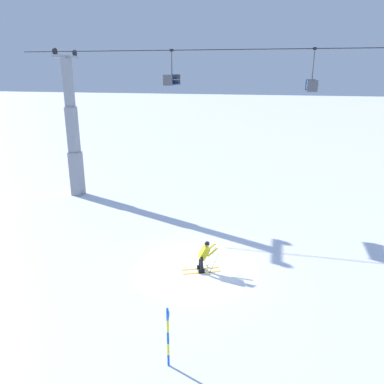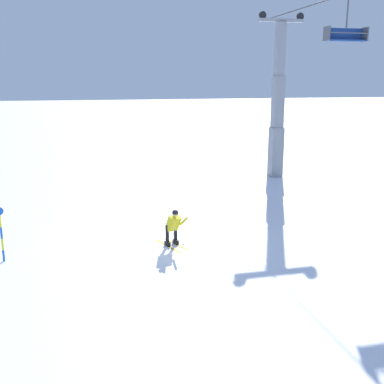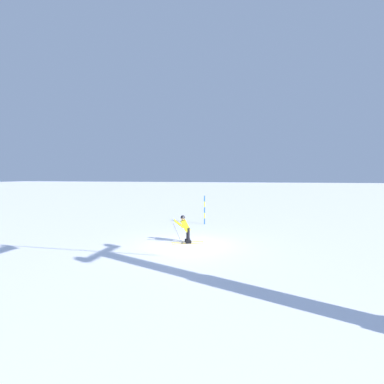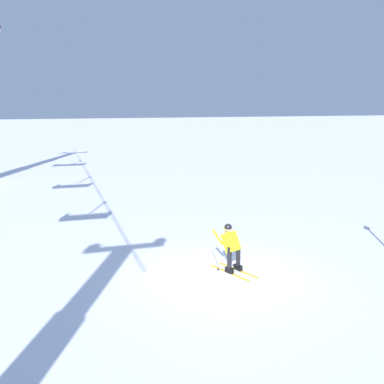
{
  "view_description": "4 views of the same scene",
  "coord_description": "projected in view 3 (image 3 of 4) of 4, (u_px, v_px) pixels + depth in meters",
  "views": [
    {
      "loc": [
        3.15,
        -15.31,
        8.59
      ],
      "look_at": [
        -0.58,
        0.83,
        3.3
      ],
      "focal_mm": 35.68,
      "sensor_mm": 36.0,
      "label": 1
    },
    {
      "loc": [
        16.16,
        -3.46,
        6.02
      ],
      "look_at": [
        -0.36,
        0.51,
        1.88
      ],
      "focal_mm": 43.24,
      "sensor_mm": 36.0,
      "label": 2
    },
    {
      "loc": [
        -3.39,
        13.98,
        3.48
      ],
      "look_at": [
        -0.6,
        1.79,
        2.76
      ],
      "focal_mm": 27.2,
      "sensor_mm": 36.0,
      "label": 3
    },
    {
      "loc": [
        -12.08,
        4.72,
        5.04
      ],
      "look_at": [
        0.25,
        0.88,
        2.5
      ],
      "focal_mm": 43.12,
      "sensor_mm": 36.0,
      "label": 4
    }
  ],
  "objects": [
    {
      "name": "skier_carving_main",
      "position": [
        185.0,
        227.0,
        14.89
      ],
      "size": [
        1.74,
        1.12,
        1.55
      ],
      "color": "yellow",
      "rests_on": "ground_plane"
    },
    {
      "name": "trail_marker_pole",
      "position": [
        205.0,
        209.0,
        20.65
      ],
      "size": [
        0.07,
        0.28,
        2.03
      ],
      "color": "blue",
      "rests_on": "ground_plane"
    },
    {
      "name": "ground_plane",
      "position": [
        188.0,
        245.0,
        14.56
      ],
      "size": [
        260.0,
        260.0,
        0.0
      ],
      "primitive_type": "plane",
      "color": "white"
    }
  ]
}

